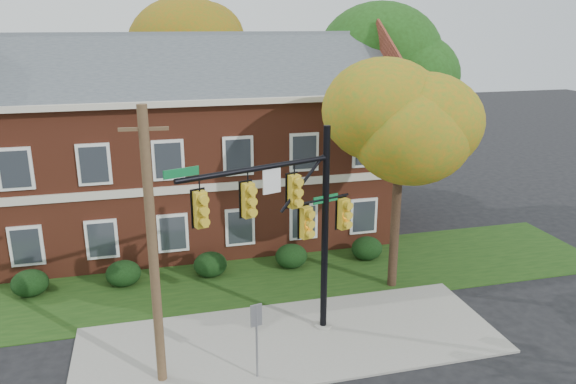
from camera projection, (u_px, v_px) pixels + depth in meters
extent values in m
plane|color=black|center=(299.00, 358.00, 17.84)|extent=(120.00, 120.00, 0.00)
cube|color=gray|center=(291.00, 340.00, 18.76)|extent=(14.00, 5.00, 0.08)
cube|color=#193811|center=(261.00, 277.00, 23.40)|extent=(30.00, 6.00, 0.04)
cube|color=brown|center=(195.00, 165.00, 27.46)|extent=(18.00, 8.00, 7.00)
cube|color=beige|center=(191.00, 91.00, 26.40)|extent=(18.80, 8.80, 0.24)
cube|color=beige|center=(204.00, 188.00, 23.73)|extent=(18.00, 0.12, 0.35)
ellipsoid|color=black|center=(30.00, 283.00, 21.76)|extent=(1.40, 1.26, 1.05)
ellipsoid|color=black|center=(123.00, 273.00, 22.59)|extent=(1.40, 1.26, 1.05)
ellipsoid|color=black|center=(210.00, 264.00, 23.42)|extent=(1.40, 1.26, 1.05)
ellipsoid|color=black|center=(291.00, 256.00, 24.25)|extent=(1.40, 1.26, 1.05)
ellipsoid|color=black|center=(367.00, 248.00, 25.08)|extent=(1.40, 1.26, 1.05)
cylinder|color=black|center=(395.00, 218.00, 21.89)|extent=(0.36, 0.36, 5.76)
ellipsoid|color=#BF6B10|center=(401.00, 127.00, 20.84)|extent=(4.25, 4.25, 3.60)
ellipsoid|color=#BF6B10|center=(422.00, 112.00, 20.47)|extent=(3.50, 3.50, 3.00)
cylinder|color=black|center=(393.00, 148.00, 30.99)|extent=(0.36, 0.36, 7.04)
ellipsoid|color=#1B3C10|center=(398.00, 67.00, 29.71)|extent=(5.95, 5.95, 5.04)
ellipsoid|color=#1B3C10|center=(418.00, 56.00, 29.25)|extent=(4.90, 4.90, 4.20)
cylinder|color=black|center=(199.00, 128.00, 35.00)|extent=(0.36, 0.36, 7.68)
ellipsoid|color=#A2540D|center=(195.00, 49.00, 33.60)|extent=(6.46, 6.46, 5.47)
ellipsoid|color=#A2540D|center=(211.00, 39.00, 33.12)|extent=(5.32, 5.32, 4.56)
cylinder|color=gray|center=(323.00, 327.00, 19.51)|extent=(0.57, 0.57, 0.16)
cylinder|color=black|center=(325.00, 233.00, 18.49)|extent=(0.29, 0.29, 7.16)
cylinder|color=black|center=(257.00, 169.00, 16.40)|extent=(4.89, 1.81, 0.16)
cylinder|color=black|center=(326.00, 199.00, 18.15)|extent=(1.77, 0.67, 0.08)
cube|color=gold|center=(201.00, 210.00, 15.70)|extent=(0.52, 0.44, 1.19)
cube|color=gold|center=(248.00, 200.00, 16.51)|extent=(0.52, 0.44, 1.19)
cube|color=gold|center=(294.00, 191.00, 17.37)|extent=(0.52, 0.44, 1.19)
cube|color=silver|center=(272.00, 181.00, 16.80)|extent=(0.59, 0.24, 0.77)
cube|color=#0D652F|center=(181.00, 173.00, 15.10)|extent=(0.98, 0.37, 0.25)
cube|color=gold|center=(306.00, 223.00, 17.94)|extent=(0.52, 0.44, 1.19)
cube|color=gold|center=(344.00, 214.00, 18.74)|extent=(0.52, 0.44, 1.19)
cube|color=#0D652F|center=(326.00, 199.00, 18.15)|extent=(0.93, 0.35, 0.24)
cylinder|color=brown|center=(153.00, 253.00, 15.51)|extent=(0.30, 0.30, 8.24)
cube|color=brown|center=(143.00, 129.00, 14.49)|extent=(1.28, 0.22, 0.09)
cylinder|color=slate|center=(257.00, 342.00, 16.46)|extent=(0.08, 0.08, 2.46)
cube|color=slate|center=(256.00, 315.00, 16.20)|extent=(0.36, 0.13, 0.69)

